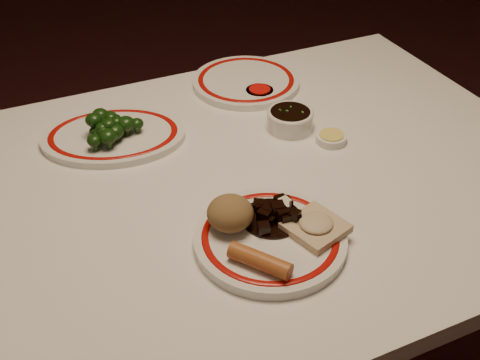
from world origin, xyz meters
The scene contains 12 objects.
dining_table centered at (0.00, 0.00, 0.66)m, with size 1.20×0.90×0.75m.
main_plate centered at (-0.06, -0.19, 0.76)m, with size 0.33×0.33×0.02m.
rice_mound centered at (-0.11, -0.14, 0.80)m, with size 0.08×0.08×0.06m, color olive.
spring_roll centered at (-0.11, -0.25, 0.78)m, with size 0.03×0.03×0.10m, color #AE5E2A.
fried_wonton centered at (0.01, -0.21, 0.78)m, with size 0.11×0.11×0.02m.
stirfry_heap centered at (-0.04, -0.16, 0.78)m, with size 0.10×0.10×0.03m.
broccoli_plate centered at (-0.21, 0.23, 0.76)m, with size 0.35×0.32×0.02m.
broccoli_pile centered at (-0.22, 0.22, 0.79)m, with size 0.12×0.13×0.05m.
soy_bowl centered at (0.14, 0.11, 0.77)m, with size 0.10×0.10×0.04m.
sweet_sour_dish centered at (0.14, 0.27, 0.76)m, with size 0.06×0.06×0.02m.
mustard_dish centered at (0.19, 0.03, 0.76)m, with size 0.06×0.06×0.02m.
far_plate centered at (0.14, 0.33, 0.76)m, with size 0.34×0.34×0.02m.
Camera 1 is at (-0.41, -0.83, 1.43)m, focal length 45.00 mm.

